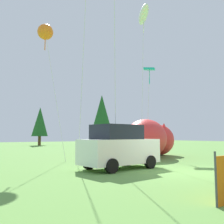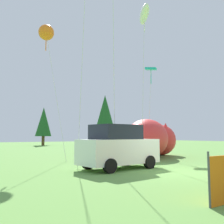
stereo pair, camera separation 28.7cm
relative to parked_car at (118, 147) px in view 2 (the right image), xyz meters
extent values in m
plane|color=#609342|center=(1.80, -2.64, -1.06)|extent=(120.00, 120.00, 0.00)
cube|color=white|center=(0.05, 0.01, -0.19)|extent=(4.27, 2.24, 1.18)
cube|color=#1E232D|center=(-0.16, -0.02, 0.75)|extent=(2.43, 1.87, 0.71)
cylinder|color=black|center=(1.19, 1.01, -0.73)|extent=(0.67, 0.32, 0.64)
cylinder|color=black|center=(1.41, -0.67, -0.73)|extent=(0.67, 0.32, 0.64)
cylinder|color=black|center=(-1.32, 0.68, -0.73)|extent=(0.67, 0.32, 0.64)
cylinder|color=black|center=(-1.10, -1.00, -0.73)|extent=(0.67, 0.32, 0.64)
ellipsoid|color=red|center=(5.05, 3.81, 0.36)|extent=(5.43, 4.76, 2.84)
ellipsoid|color=yellow|center=(5.05, 3.81, -0.28)|extent=(3.63, 3.32, 1.28)
sphere|color=red|center=(7.80, 5.38, 0.22)|extent=(2.55, 2.55, 2.55)
cone|color=red|center=(7.80, 6.02, 1.24)|extent=(0.72, 0.72, 0.77)
cone|color=red|center=(7.80, 4.74, 1.24)|extent=(0.72, 0.72, 0.77)
cylinder|color=#4C4C51|center=(-1.90, -6.62, -0.42)|extent=(0.05, 0.05, 1.26)
cylinder|color=silver|center=(6.58, 5.29, 2.60)|extent=(0.82, 0.49, 7.32)
cube|color=#19B2B2|center=(6.98, 5.52, 6.26)|extent=(1.28, 1.28, 0.35)
cylinder|color=#19B2B2|center=(6.98, 5.52, 5.56)|extent=(0.06, 0.06, 1.20)
cylinder|color=silver|center=(-1.34, 5.50, 3.33)|extent=(1.07, 1.54, 8.79)
sphere|color=orange|center=(-1.86, 6.25, 7.73)|extent=(1.07, 1.07, 1.07)
cylinder|color=orange|center=(-1.86, 6.25, 7.03)|extent=(0.06, 0.06, 1.20)
cylinder|color=silver|center=(-1.56, 0.95, 4.61)|extent=(0.17, 1.21, 11.33)
cylinder|color=silver|center=(-0.57, -0.47, 4.58)|extent=(1.10, 1.48, 11.28)
cylinder|color=silver|center=(3.79, 2.66, 4.05)|extent=(0.68, 0.39, 10.22)
ellipsoid|color=white|center=(4.11, 2.84, 9.16)|extent=(2.05, 2.70, 0.74)
cylinder|color=white|center=(4.11, 2.84, 8.46)|extent=(0.06, 0.06, 1.20)
cylinder|color=brown|center=(5.81, 32.10, -0.28)|extent=(0.50, 0.50, 1.55)
cone|color=#1E5623|center=(5.81, 32.10, 2.98)|extent=(2.73, 2.73, 4.96)
cylinder|color=brown|center=(14.67, 26.35, -0.03)|extent=(0.66, 0.66, 2.06)
cone|color=#1E5623|center=(14.67, 26.35, 4.29)|extent=(3.62, 3.62, 6.58)
camera|label=1|loc=(-7.08, -10.20, 0.56)|focal=40.00mm
camera|label=2|loc=(-6.84, -10.35, 0.56)|focal=40.00mm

